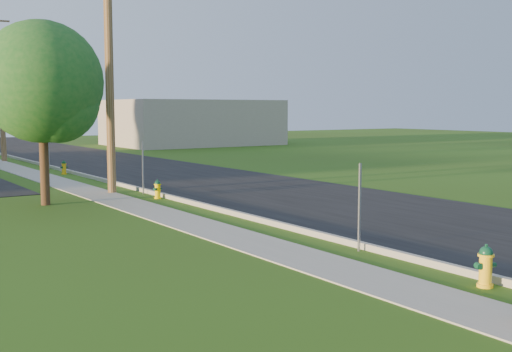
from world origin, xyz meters
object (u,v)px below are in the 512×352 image
Objects in this scene: utility_pole_far at (0,83)px; hydrant_near at (486,266)px; hydrant_mid at (158,189)px; hydrant_far at (64,167)px; tree_verge at (45,87)px; utility_pole_mid at (109,62)px.

hydrant_near is at bearing -88.81° from utility_pole_far.
hydrant_far is (-0.12, 10.43, 0.00)m from hydrant_mid.
utility_pole_far reaches higher than tree_verge.
utility_pole_mid reaches higher than hydrant_mid.
tree_verge is 11.04m from hydrant_far.
utility_pole_far is 1.55× the size of tree_verge.
utility_pole_far is 13.66× the size of hydrant_far.
tree_verge is 15.34m from hydrant_near.
tree_verge reaches higher than hydrant_near.
hydrant_far is at bearing 90.12° from hydrant_near.
utility_pole_far is 34.54m from hydrant_near.
hydrant_mid is (3.70, -0.62, -3.60)m from tree_verge.
utility_pole_mid reaches higher than hydrant_near.
hydrant_near is 13.86m from hydrant_mid.
utility_pole_mid reaches higher than utility_pole_far.
hydrant_near is (3.62, -14.47, -3.55)m from tree_verge.
hydrant_mid is at bearing -89.31° from hydrant_far.
tree_verge is at bearing -148.58° from utility_pole_mid.
utility_pole_far is at bearing 93.80° from hydrant_far.
tree_verge is at bearing 104.06° from hydrant_near.
utility_pole_far is at bearing 81.63° from tree_verge.
tree_verge reaches higher than hydrant_far.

